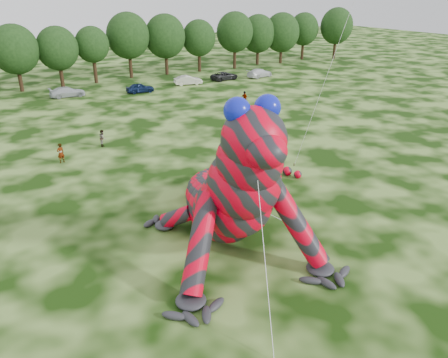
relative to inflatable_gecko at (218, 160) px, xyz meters
The scene contains 23 objects.
ground 10.43m from the inflatable_gecko, 52.44° to the right, with size 240.00×240.00×0.00m, color #16330A.
inflatable_gecko is the anchor object (origin of this frame).
tree_7 49.67m from the inflatable_gecko, 95.13° to the left, with size 6.68×6.01×9.48m, color black, non-canonical shape.
tree_8 49.68m from the inflatable_gecko, 88.36° to the left, with size 6.14×5.53×8.94m, color black, non-canonical shape.
tree_9 50.47m from the inflatable_gecko, 82.37° to the left, with size 5.27×4.74×8.68m, color black, non-canonical shape.
tree_10 52.88m from the inflatable_gecko, 75.73° to the left, with size 7.09×6.38×10.50m, color black, non-canonical shape.
tree_11 54.45m from the inflatable_gecko, 69.10° to the left, with size 7.01×6.31×10.07m, color black, non-canonical shape.
tree_12 56.56m from the inflatable_gecko, 63.03° to the left, with size 5.99×5.39×8.97m, color black, non-canonical shape.
tree_13 59.61m from the inflatable_gecko, 56.65° to the left, with size 6.83×6.15×10.13m, color black, non-canonical shape.
tree_14 64.58m from the inflatable_gecko, 52.74° to the left, with size 6.82×6.14×9.40m, color black, non-canonical shape.
tree_15 67.01m from the inflatable_gecko, 48.83° to the left, with size 7.17×6.45×9.63m, color black, non-canonical shape.
tree_16 72.93m from the inflatable_gecko, 45.53° to the left, with size 6.26×5.63×9.37m, color black, non-canonical shape.
tree_17 75.83m from the inflatable_gecko, 40.59° to the left, with size 6.98×6.28×10.30m, color black, non-canonical shape.
car_3 42.56m from the inflatable_gecko, 89.35° to the left, with size 1.95×4.79×1.39m, color silver.
car_4 41.18m from the inflatable_gecko, 75.67° to the left, with size 1.61×3.99×1.36m, color #0F1E43.
car_5 45.21m from the inflatable_gecko, 65.63° to the left, with size 1.52×4.35×1.43m, color beige.
car_6 48.85m from the inflatable_gecko, 58.38° to the left, with size 2.20×4.78×1.33m, color #232325.
car_7 51.49m from the inflatable_gecko, 51.73° to the left, with size 2.01×4.94×1.43m, color white.
spectator_3 32.04m from the inflatable_gecko, 53.49° to the left, with size 1.10×0.46×1.87m, color gray.
spectator_5 11.63m from the inflatable_gecko, 50.83° to the left, with size 1.53×0.49×1.65m, color gray.
spectator_1 20.03m from the inflatable_gecko, 94.11° to the left, with size 0.78×0.61×1.61m, color gray.
spectator_2 28.34m from the inflatable_gecko, 55.38° to the left, with size 1.12×0.64×1.74m, color gray.
spectator_0 18.51m from the inflatable_gecko, 108.82° to the left, with size 0.65×0.42×1.77m, color gray.
Camera 1 is at (-17.66, -13.33, 14.16)m, focal length 35.00 mm.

